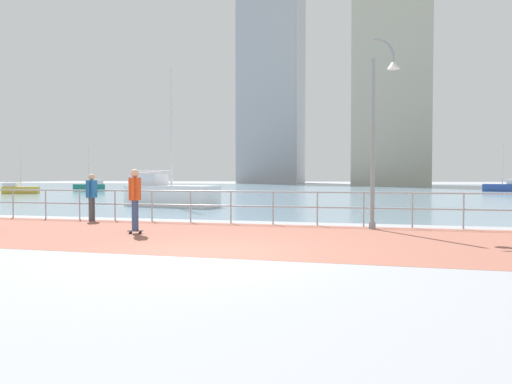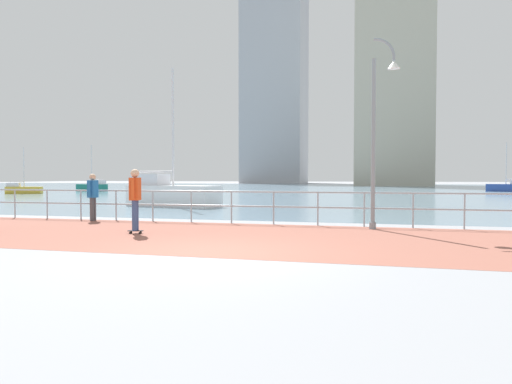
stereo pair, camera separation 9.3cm
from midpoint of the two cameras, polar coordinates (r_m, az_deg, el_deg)
name	(u,v)px [view 1 (the left image)]	position (r m, az deg, el deg)	size (l,w,h in m)	color
ground	(343,192)	(48.85, 10.53, 0.03)	(220.00, 220.00, 0.00)	gray
brick_paving	(247,237)	(11.84, -1.37, -5.44)	(28.00, 6.32, 0.01)	#935647
harbor_water	(349,189)	(59.58, 11.20, 0.35)	(180.00, 88.00, 0.00)	#6B899E
waterfront_railing	(273,201)	(14.83, 1.92, -1.14)	(25.25, 0.06, 1.06)	#9EADB7
lamppost	(379,124)	(13.95, 14.52, 8.04)	(0.82, 0.36, 5.47)	gray
skateboarder	(135,195)	(12.75, -14.71, -0.36)	(0.41, 0.56, 1.71)	black
bystander	(92,193)	(17.00, -19.51, -0.15)	(0.27, 0.56, 1.61)	#4C4C51
sailboat_red	(169,193)	(24.31, -10.69, -0.16)	(5.23, 2.70, 7.03)	white
sailboat_white	(504,187)	(54.94, 27.87, 0.55)	(3.77, 2.45, 5.09)	#284799
sailboat_gray	(90,187)	(52.74, -19.63, 0.60)	(3.64, 1.75, 4.92)	#197266
sailboat_blue	(20,189)	(46.97, -26.87, 0.28)	(3.08, 2.11, 4.17)	gold
tower_brick	(390,54)	(91.16, 15.95, 15.88)	(12.81, 17.38, 49.19)	#B2AD99
tower_beige	(272,87)	(118.36, 1.92, 12.70)	(14.66, 13.54, 49.36)	#A3A8B2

